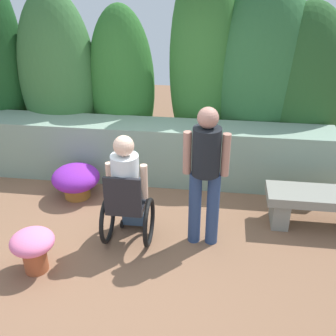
% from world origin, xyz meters
% --- Properties ---
extents(ground_plane, '(12.70, 12.70, 0.00)m').
position_xyz_m(ground_plane, '(0.00, 0.00, 0.00)').
color(ground_plane, brown).
extents(stone_retaining_wall, '(5.14, 0.58, 0.86)m').
position_xyz_m(stone_retaining_wall, '(0.00, 1.55, 0.43)').
color(stone_retaining_wall, gray).
rests_on(stone_retaining_wall, ground).
extents(hedge_backdrop, '(5.92, 1.16, 3.10)m').
position_xyz_m(hedge_backdrop, '(0.11, 2.21, 1.37)').
color(hedge_backdrop, '#1B4A1F').
rests_on(hedge_backdrop, ground).
extents(stone_bench, '(1.32, 0.46, 0.46)m').
position_xyz_m(stone_bench, '(2.26, 0.62, 0.30)').
color(stone_bench, gray).
rests_on(stone_bench, ground).
extents(person_in_wheelchair, '(0.53, 0.66, 1.33)m').
position_xyz_m(person_in_wheelchair, '(0.03, 0.04, 0.62)').
color(person_in_wheelchair, black).
rests_on(person_in_wheelchair, ground).
extents(person_standing_companion, '(0.49, 0.30, 1.63)m').
position_xyz_m(person_standing_companion, '(0.87, 0.12, 0.94)').
color(person_standing_companion, navy).
rests_on(person_standing_companion, ground).
extents(flower_pot_purple_near, '(0.64, 0.64, 0.45)m').
position_xyz_m(flower_pot_purple_near, '(-0.88, 0.89, 0.26)').
color(flower_pot_purple_near, '#A76A29').
rests_on(flower_pot_purple_near, ground).
extents(flower_pot_terracotta_by_wall, '(0.45, 0.45, 0.48)m').
position_xyz_m(flower_pot_terracotta_by_wall, '(-0.83, -0.60, 0.30)').
color(flower_pot_terracotta_by_wall, '#A9502E').
rests_on(flower_pot_terracotta_by_wall, ground).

